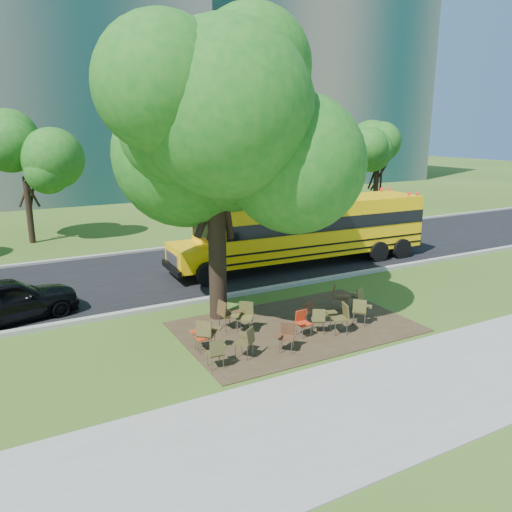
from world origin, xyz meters
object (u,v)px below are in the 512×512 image
chair_1 (206,332)px  chair_8 (204,334)px  chair_10 (226,312)px  chair_13 (357,297)px  main_tree (215,128)px  school_bus (311,227)px  chair_7 (361,309)px  chair_9 (244,314)px  chair_0 (217,351)px  chair_12 (338,294)px  chair_4 (319,318)px  chair_5 (302,321)px  chair_2 (246,339)px  black_car (7,300)px  chair_3 (286,334)px  chair_11 (308,310)px  chair_6 (341,315)px

chair_1 → chair_8: (-0.04, 0.07, -0.07)m
chair_10 → chair_13: 4.41m
main_tree → chair_8: (-1.36, -2.09, -5.42)m
main_tree → school_bus: (6.39, 4.13, -4.26)m
chair_7 → chair_9: 3.59m
chair_0 → chair_12: size_ratio=0.86×
chair_0 → main_tree: bearing=70.9°
chair_4 → chair_5: 0.55m
school_bus → chair_13: (-2.27, -5.98, -1.09)m
chair_10 → school_bus: bearing=120.5°
chair_1 → chair_8: chair_1 is taller
chair_2 → black_car: bearing=96.5°
school_bus → chair_10: size_ratio=12.48×
chair_9 → chair_13: 3.95m
chair_12 → chair_5: bearing=-24.0°
chair_3 → chair_5: size_ratio=1.05×
chair_13 → chair_8: bearing=158.9°
chair_1 → chair_7: size_ratio=1.06×
black_car → chair_5: bearing=-137.6°
chair_0 → chair_11: (3.67, 1.37, -0.01)m
chair_1 → chair_3: (1.90, -1.04, -0.07)m
chair_3 → chair_12: bearing=-108.6°
chair_1 → chair_13: bearing=45.4°
main_tree → chair_11: main_tree is taller
chair_8 → black_car: 6.70m
chair_5 → chair_9: bearing=-41.0°
main_tree → chair_3: bearing=-79.7°
chair_3 → chair_11: 2.08m
chair_13 → chair_11: bearing=156.7°
chair_4 → black_car: (-8.02, 5.42, 0.22)m
chair_0 → black_car: (-4.45, 6.02, 0.22)m
chair_7 → black_car: bearing=-166.5°
chair_0 → chair_4: chair_4 is taller
school_bus → chair_2: 10.04m
chair_7 → chair_6: bearing=-124.2°
chair_9 → chair_11: chair_9 is taller
chair_13 → chair_2: bearing=170.6°
chair_10 → chair_11: 2.52m
chair_5 → chair_11: chair_11 is taller
chair_8 → chair_10: bearing=-47.8°
chair_8 → chair_9: (1.55, 0.61, 0.07)m
chair_3 → chair_8: 2.23m
chair_8 → chair_12: size_ratio=0.87×
chair_11 → chair_12: chair_12 is taller
chair_1 → black_car: black_car is taller
chair_11 → chair_12: bearing=0.3°
chair_5 → chair_7: size_ratio=0.89×
chair_9 → chair_13: bearing=-146.7°
chair_3 → chair_11: (1.60, 1.33, -0.01)m
chair_6 → chair_12: (1.09, 1.55, 0.00)m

